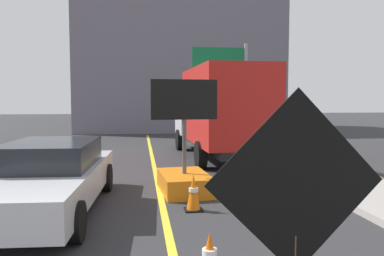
# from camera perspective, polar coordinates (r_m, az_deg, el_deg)

# --- Properties ---
(lane_center_stripe) EXTENTS (0.14, 36.00, 0.01)m
(lane_center_stripe) POSITION_cam_1_polar(r_m,az_deg,el_deg) (6.21, -3.19, -16.78)
(lane_center_stripe) COLOR yellow
(lane_center_stripe) RESTS_ON ground
(roadwork_sign) EXTENTS (1.63, 0.10, 2.33)m
(roadwork_sign) POSITION_cam_1_polar(r_m,az_deg,el_deg) (3.49, 15.12, -8.50)
(roadwork_sign) COLOR #593819
(roadwork_sign) RESTS_ON ground
(arrow_board_trailer) EXTENTS (1.60, 1.88, 2.70)m
(arrow_board_trailer) POSITION_cam_1_polar(r_m,az_deg,el_deg) (9.32, -1.14, -6.56)
(arrow_board_trailer) COLOR orange
(arrow_board_trailer) RESTS_ON ground
(box_truck) EXTENTS (2.69, 7.45, 3.32)m
(box_truck) POSITION_cam_1_polar(r_m,az_deg,el_deg) (14.41, 4.03, 2.56)
(box_truck) COLOR black
(box_truck) RESTS_ON ground
(pickup_car) EXTENTS (2.21, 5.24, 1.38)m
(pickup_car) POSITION_cam_1_polar(r_m,az_deg,el_deg) (8.19, -20.35, -6.79)
(pickup_car) COLOR silver
(pickup_car) RESTS_ON ground
(highway_guide_sign) EXTENTS (2.79, 0.23, 5.00)m
(highway_guide_sign) POSITION_cam_1_polar(r_m,az_deg,el_deg) (19.52, 5.69, 7.76)
(highway_guide_sign) COLOR gray
(highway_guide_sign) RESTS_ON ground
(far_building_block) EXTENTS (14.13, 8.87, 9.63)m
(far_building_block) POSITION_cam_1_polar(r_m,az_deg,el_deg) (29.51, -2.26, 9.31)
(far_building_block) COLOR slate
(far_building_block) RESTS_ON ground
(traffic_cone_near_sign) EXTENTS (0.36, 0.36, 0.59)m
(traffic_cone_near_sign) POSITION_cam_1_polar(r_m,az_deg,el_deg) (5.05, 2.62, -18.38)
(traffic_cone_near_sign) COLOR black
(traffic_cone_near_sign) RESTS_ON ground
(traffic_cone_mid_lane) EXTENTS (0.36, 0.36, 0.74)m
(traffic_cone_mid_lane) POSITION_cam_1_polar(r_m,az_deg,el_deg) (7.83, 0.22, -9.54)
(traffic_cone_mid_lane) COLOR black
(traffic_cone_mid_lane) RESTS_ON ground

